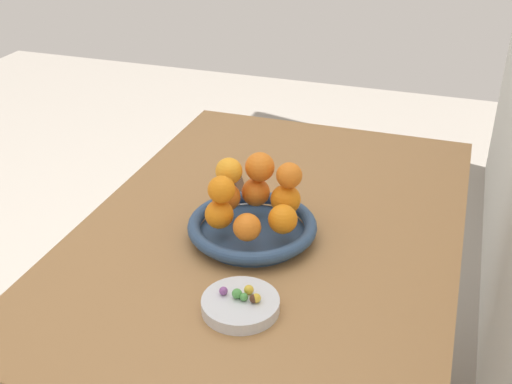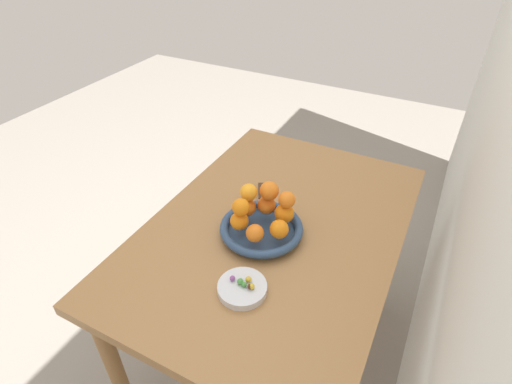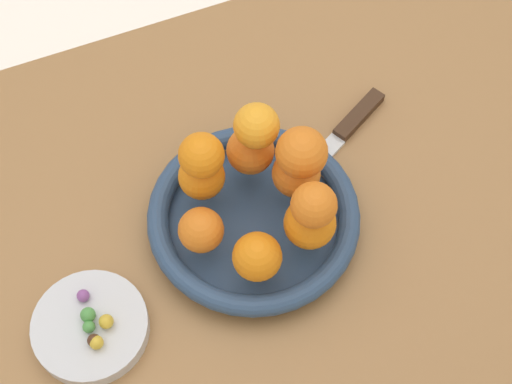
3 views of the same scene
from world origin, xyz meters
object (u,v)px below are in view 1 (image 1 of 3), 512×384
at_px(fruit_bowl, 252,228).
at_px(orange_9, 260,166).
at_px(orange_7, 289,175).
at_px(orange_8, 221,190).
at_px(orange_3, 256,191).
at_px(orange_1, 283,219).
at_px(candy_ball_1, 237,294).
at_px(candy_ball_4, 244,297).
at_px(orange_5, 219,214).
at_px(candy_ball_5, 256,298).
at_px(orange_6, 229,171).
at_px(knife, 243,198).
at_px(orange_0, 247,227).
at_px(orange_4, 226,197).
at_px(candy_dish, 241,305).
at_px(dining_table, 271,259).
at_px(candy_ball_0, 249,290).
at_px(orange_2, 286,200).
at_px(candy_ball_2, 254,299).
at_px(candy_ball_3, 222,291).

distance_m(fruit_bowl, orange_9, 0.12).
relative_size(orange_7, orange_8, 0.97).
relative_size(orange_3, orange_9, 0.98).
relative_size(orange_1, orange_8, 1.07).
distance_m(candy_ball_1, candy_ball_4, 0.01).
height_order(orange_5, candy_ball_5, orange_5).
relative_size(orange_6, knife, 0.22).
xyz_separation_m(orange_0, orange_4, (-0.09, -0.08, 0.00)).
bearing_deg(candy_ball_1, knife, -162.05).
bearing_deg(candy_ball_4, candy_dish, -94.04).
bearing_deg(orange_1, orange_3, -137.05).
distance_m(dining_table, candy_ball_0, 0.29).
distance_m(orange_1, orange_2, 0.07).
height_order(candy_dish, orange_2, orange_2).
distance_m(fruit_bowl, orange_7, 0.13).
distance_m(orange_4, orange_5, 0.07).
bearing_deg(candy_ball_0, orange_1, 177.95).
bearing_deg(fruit_bowl, dining_table, 158.97).
bearing_deg(candy_dish, candy_ball_2, 90.69).
bearing_deg(orange_7, orange_2, -106.33).
bearing_deg(orange_6, orange_0, 36.22).
bearing_deg(orange_5, orange_3, 160.25).
bearing_deg(orange_7, dining_table, -110.62).
bearing_deg(orange_5, dining_table, 144.49).
distance_m(fruit_bowl, orange_0, 0.08).
distance_m(orange_1, orange_4, 0.14).
distance_m(candy_dish, candy_ball_0, 0.03).
bearing_deg(orange_4, orange_9, 124.71).
xyz_separation_m(dining_table, candy_ball_1, (0.28, 0.02, 0.12)).
xyz_separation_m(candy_dish, orange_8, (-0.18, -0.10, 0.11)).
relative_size(orange_0, orange_2, 0.88).
height_order(orange_7, candy_ball_4, orange_7).
relative_size(fruit_bowl, orange_0, 4.84).
bearing_deg(candy_ball_4, knife, -160.29).
bearing_deg(candy_ball_4, orange_5, -147.71).
bearing_deg(candy_ball_3, candy_ball_4, 83.83).
bearing_deg(candy_ball_0, orange_0, -159.73).
relative_size(dining_table, candy_ball_2, 73.38).
bearing_deg(candy_ball_2, candy_dish, -89.31).
relative_size(orange_1, orange_2, 0.93).
bearing_deg(orange_8, candy_dish, 29.35).
bearing_deg(candy_ball_0, knife, -158.96).
bearing_deg(orange_0, orange_5, -111.02).
bearing_deg(orange_8, dining_table, 146.37).
bearing_deg(orange_4, orange_7, 100.86).
bearing_deg(candy_dish, orange_5, -149.13).
xyz_separation_m(orange_6, candy_ball_0, (0.23, 0.12, -0.09)).
height_order(fruit_bowl, candy_ball_2, fruit_bowl).
xyz_separation_m(orange_3, orange_5, (0.11, -0.04, -0.00)).
relative_size(orange_5, candy_ball_5, 3.51).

